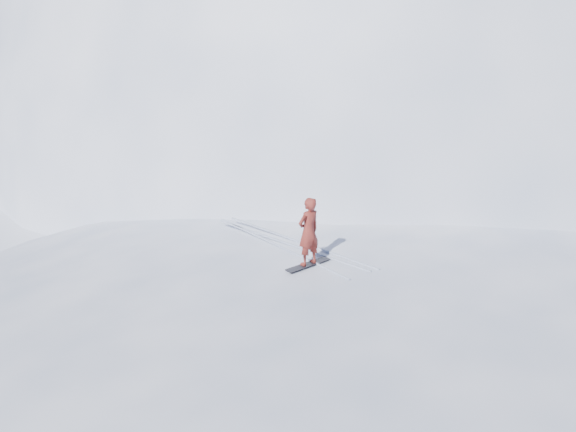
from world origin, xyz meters
name	(u,v)px	position (x,y,z in m)	size (l,w,h in m)	color
ground	(460,396)	(0.00, 0.00, 0.00)	(400.00, 400.00, 0.00)	white
near_ridge	(403,331)	(1.00, 3.00, 0.00)	(36.00, 28.00, 4.80)	white
summit_peak	(394,138)	(22.00, 26.00, 0.00)	(60.00, 56.00, 56.00)	white
peak_shoulder	(317,172)	(10.00, 20.00, 0.00)	(28.00, 24.00, 18.00)	white
wind_bumps	(383,361)	(-0.56, 2.12, 0.00)	(16.00, 14.40, 1.00)	white
snowboard	(308,264)	(-1.75, 3.95, 2.41)	(1.41, 0.26, 0.02)	black
snowboarder	(309,232)	(-1.75, 3.95, 3.35)	(0.68, 0.44, 1.86)	maroon
board_tracks	(287,243)	(-1.37, 5.60, 2.42)	(1.85, 5.97, 0.04)	silver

